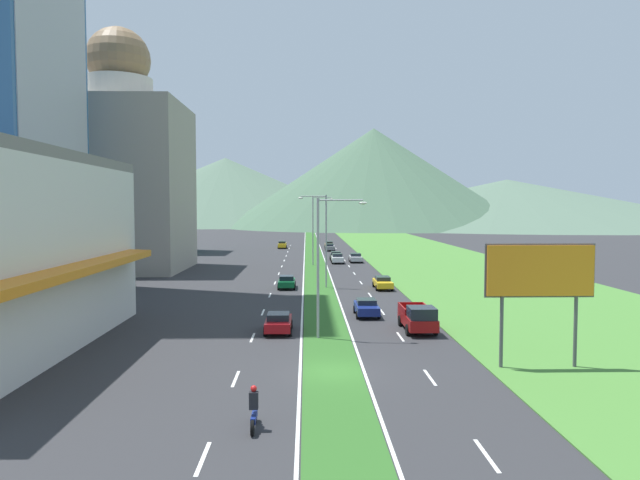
# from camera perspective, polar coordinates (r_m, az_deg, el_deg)

# --- Properties ---
(ground_plane) EXTENTS (600.00, 600.00, 0.00)m
(ground_plane) POSITION_cam_1_polar(r_m,az_deg,el_deg) (31.86, 1.23, -13.04)
(ground_plane) COLOR #2D2D30
(grass_median) EXTENTS (3.20, 240.00, 0.06)m
(grass_median) POSITION_cam_1_polar(r_m,az_deg,el_deg) (90.99, -0.50, -2.34)
(grass_median) COLOR #2D6023
(grass_median) RESTS_ON ground_plane
(grass_verge_right) EXTENTS (24.00, 240.00, 0.06)m
(grass_verge_right) POSITION_cam_1_polar(r_m,az_deg,el_deg) (93.61, 12.22, -2.26)
(grass_verge_right) COLOR #477F33
(grass_verge_right) RESTS_ON ground_plane
(lane_dash_left_1) EXTENTS (0.16, 2.80, 0.01)m
(lane_dash_left_1) POSITION_cam_1_polar(r_m,az_deg,el_deg) (22.23, -11.58, -20.53)
(lane_dash_left_1) COLOR silver
(lane_dash_left_1) RESTS_ON ground_plane
(lane_dash_left_2) EXTENTS (0.16, 2.80, 0.01)m
(lane_dash_left_2) POSITION_cam_1_polar(r_m,az_deg,el_deg) (31.02, -8.40, -13.52)
(lane_dash_left_2) COLOR silver
(lane_dash_left_2) RESTS_ON ground_plane
(lane_dash_left_3) EXTENTS (0.16, 2.80, 0.01)m
(lane_dash_left_3) POSITION_cam_1_polar(r_m,az_deg,el_deg) (40.12, -6.73, -9.63)
(lane_dash_left_3) COLOR silver
(lane_dash_left_3) RESTS_ON ground_plane
(lane_dash_left_4) EXTENTS (0.16, 2.80, 0.01)m
(lane_dash_left_4) POSITION_cam_1_polar(r_m,az_deg,el_deg) (49.36, -5.71, -7.18)
(lane_dash_left_4) COLOR silver
(lane_dash_left_4) RESTS_ON ground_plane
(lane_dash_left_5) EXTENTS (0.16, 2.80, 0.01)m
(lane_dash_left_5) POSITION_cam_1_polar(r_m,az_deg,el_deg) (58.67, -5.01, -5.50)
(lane_dash_left_5) COLOR silver
(lane_dash_left_5) RESTS_ON ground_plane
(lane_dash_left_6) EXTENTS (0.16, 2.80, 0.01)m
(lane_dash_left_6) POSITION_cam_1_polar(r_m,az_deg,el_deg) (68.02, -4.50, -4.28)
(lane_dash_left_6) COLOR silver
(lane_dash_left_6) RESTS_ON ground_plane
(lane_dash_left_7) EXTENTS (0.16, 2.80, 0.01)m
(lane_dash_left_7) POSITION_cam_1_polar(r_m,az_deg,el_deg) (77.40, -4.12, -3.36)
(lane_dash_left_7) COLOR silver
(lane_dash_left_7) RESTS_ON ground_plane
(lane_dash_left_8) EXTENTS (0.16, 2.80, 0.01)m
(lane_dash_left_8) POSITION_cam_1_polar(r_m,az_deg,el_deg) (86.79, -3.83, -2.64)
(lane_dash_left_8) COLOR silver
(lane_dash_left_8) RESTS_ON ground_plane
(lane_dash_left_9) EXTENTS (0.16, 2.80, 0.01)m
(lane_dash_left_9) POSITION_cam_1_polar(r_m,az_deg,el_deg) (96.20, -3.59, -2.05)
(lane_dash_left_9) COLOR silver
(lane_dash_left_9) RESTS_ON ground_plane
(lane_dash_left_10) EXTENTS (0.16, 2.80, 0.01)m
(lane_dash_left_10) POSITION_cam_1_polar(r_m,az_deg,el_deg) (105.62, -3.39, -1.58)
(lane_dash_left_10) COLOR silver
(lane_dash_left_10) RESTS_ON ground_plane
(lane_dash_left_11) EXTENTS (0.16, 2.80, 0.01)m
(lane_dash_left_11) POSITION_cam_1_polar(r_m,az_deg,el_deg) (115.05, -3.23, -1.18)
(lane_dash_left_11) COLOR silver
(lane_dash_left_11) RESTS_ON ground_plane
(lane_dash_left_12) EXTENTS (0.16, 2.80, 0.01)m
(lane_dash_left_12) POSITION_cam_1_polar(r_m,az_deg,el_deg) (124.48, -3.09, -0.84)
(lane_dash_left_12) COLOR silver
(lane_dash_left_12) RESTS_ON ground_plane
(lane_dash_left_13) EXTENTS (0.16, 2.80, 0.01)m
(lane_dash_left_13) POSITION_cam_1_polar(r_m,az_deg,el_deg) (133.92, -2.97, -0.55)
(lane_dash_left_13) COLOR silver
(lane_dash_left_13) RESTS_ON ground_plane
(lane_dash_right_1) EXTENTS (0.16, 2.80, 0.01)m
(lane_dash_right_1) POSITION_cam_1_polar(r_m,az_deg,el_deg) (22.86, 16.25, -19.90)
(lane_dash_right_1) COLOR silver
(lane_dash_right_1) RESTS_ON ground_plane
(lane_dash_right_2) EXTENTS (0.16, 2.80, 0.01)m
(lane_dash_right_2) POSITION_cam_1_polar(r_m,az_deg,el_deg) (31.48, 10.89, -13.29)
(lane_dash_right_2) COLOR silver
(lane_dash_right_2) RESTS_ON ground_plane
(lane_dash_right_3) EXTENTS (0.16, 2.80, 0.01)m
(lane_dash_right_3) POSITION_cam_1_polar(r_m,az_deg,el_deg) (40.48, 8.00, -9.52)
(lane_dash_right_3) COLOR silver
(lane_dash_right_3) RESTS_ON ground_plane
(lane_dash_right_4) EXTENTS (0.16, 2.80, 0.01)m
(lane_dash_right_4) POSITION_cam_1_polar(r_m,az_deg,el_deg) (49.65, 6.21, -7.12)
(lane_dash_right_4) COLOR silver
(lane_dash_right_4) RESTS_ON ground_plane
(lane_dash_right_5) EXTENTS (0.16, 2.80, 0.01)m
(lane_dash_right_5) POSITION_cam_1_polar(r_m,az_deg,el_deg) (58.91, 4.99, -5.46)
(lane_dash_right_5) COLOR silver
(lane_dash_right_5) RESTS_ON ground_plane
(lane_dash_right_6) EXTENTS (0.16, 2.80, 0.01)m
(lane_dash_right_6) POSITION_cam_1_polar(r_m,az_deg,el_deg) (68.23, 4.10, -4.26)
(lane_dash_right_6) COLOR silver
(lane_dash_right_6) RESTS_ON ground_plane
(lane_dash_right_7) EXTENTS (0.16, 2.80, 0.01)m
(lane_dash_right_7) POSITION_cam_1_polar(r_m,az_deg,el_deg) (77.58, 3.43, -3.34)
(lane_dash_right_7) COLOR silver
(lane_dash_right_7) RESTS_ON ground_plane
(lane_dash_right_8) EXTENTS (0.16, 2.80, 0.01)m
(lane_dash_right_8) POSITION_cam_1_polar(r_m,az_deg,el_deg) (86.96, 2.91, -2.62)
(lane_dash_right_8) COLOR silver
(lane_dash_right_8) RESTS_ON ground_plane
(lane_dash_right_9) EXTENTS (0.16, 2.80, 0.01)m
(lane_dash_right_9) POSITION_cam_1_polar(r_m,az_deg,el_deg) (96.35, 2.49, -2.04)
(lane_dash_right_9) COLOR silver
(lane_dash_right_9) RESTS_ON ground_plane
(lane_dash_right_10) EXTENTS (0.16, 2.80, 0.01)m
(lane_dash_right_10) POSITION_cam_1_polar(r_m,az_deg,el_deg) (105.76, 2.14, -1.57)
(lane_dash_right_10) COLOR silver
(lane_dash_right_10) RESTS_ON ground_plane
(lane_dash_right_11) EXTENTS (0.16, 2.80, 0.01)m
(lane_dash_right_11) POSITION_cam_1_polar(r_m,az_deg,el_deg) (115.17, 1.85, -1.17)
(lane_dash_right_11) COLOR silver
(lane_dash_right_11) RESTS_ON ground_plane
(lane_dash_right_12) EXTENTS (0.16, 2.80, 0.01)m
(lane_dash_right_12) POSITION_cam_1_polar(r_m,az_deg,el_deg) (124.60, 1.61, -0.83)
(lane_dash_right_12) COLOR silver
(lane_dash_right_12) RESTS_ON ground_plane
(lane_dash_right_13) EXTENTS (0.16, 2.80, 0.01)m
(lane_dash_right_13) POSITION_cam_1_polar(r_m,az_deg,el_deg) (134.02, 1.39, -0.54)
(lane_dash_right_13) COLOR silver
(lane_dash_right_13) RESTS_ON ground_plane
(edge_line_median_left) EXTENTS (0.16, 240.00, 0.01)m
(edge_line_median_left) POSITION_cam_1_polar(r_m,az_deg,el_deg) (90.99, -1.60, -2.36)
(edge_line_median_left) COLOR silver
(edge_line_median_left) RESTS_ON ground_plane
(edge_line_median_right) EXTENTS (0.16, 240.00, 0.01)m
(edge_line_median_right) POSITION_cam_1_polar(r_m,az_deg,el_deg) (91.04, 0.60, -2.35)
(edge_line_median_right) COLOR silver
(edge_line_median_right) RESTS_ON ground_plane
(domed_building) EXTENTS (17.93, 17.93, 34.06)m
(domed_building) POSITION_cam_1_polar(r_m,az_deg,el_deg) (86.28, -19.24, 6.23)
(domed_building) COLOR #9E9384
(domed_building) RESTS_ON ground_plane
(midrise_colored) EXTENTS (12.93, 12.93, 26.07)m
(midrise_colored) POSITION_cam_1_polar(r_m,az_deg,el_deg) (118.97, -16.36, 5.12)
(midrise_colored) COLOR teal
(midrise_colored) RESTS_ON ground_plane
(hill_far_left) EXTENTS (167.61, 167.61, 35.86)m
(hill_far_left) POSITION_cam_1_polar(r_m,az_deg,el_deg) (318.69, -9.38, 4.86)
(hill_far_left) COLOR #516B56
(hill_far_left) RESTS_ON ground_plane
(hill_far_center) EXTENTS (137.20, 137.20, 44.89)m
(hill_far_center) POSITION_cam_1_polar(r_m,az_deg,el_deg) (264.63, 5.35, 6.20)
(hill_far_center) COLOR #47664C
(hill_far_center) RESTS_ON ground_plane
(hill_far_right) EXTENTS (217.33, 217.33, 22.94)m
(hill_far_right) POSITION_cam_1_polar(r_m,az_deg,el_deg) (305.81, 18.10, 3.60)
(hill_far_right) COLOR #516B56
(hill_far_right) RESTS_ON ground_plane
(street_lamp_near) EXTENTS (3.38, 0.46, 9.58)m
(street_lamp_near) POSITION_cam_1_polar(r_m,az_deg,el_deg) (38.70, 0.36, -1.78)
(street_lamp_near) COLOR #99999E
(street_lamp_near) RESTS_ON ground_plane
(street_lamp_mid) EXTENTS (3.18, 0.41, 10.31)m
(street_lamp_mid) POSITION_cam_1_polar(r_m,az_deg,el_deg) (63.21, 0.32, 0.51)
(street_lamp_mid) COLOR #99999E
(street_lamp_mid) RESTS_ON ground_plane
(street_lamp_far) EXTENTS (3.22, 0.42, 10.61)m
(street_lamp_far) POSITION_cam_1_polar(r_m,az_deg,el_deg) (87.71, -0.50, 1.39)
(street_lamp_far) COLOR #99999E
(street_lamp_far) RESTS_ON ground_plane
(billboard_roadside) EXTENTS (6.14, 0.28, 6.96)m
(billboard_roadside) POSITION_cam_1_polar(r_m,az_deg,el_deg) (33.87, 21.08, -3.28)
(billboard_roadside) COLOR #4C4C51
(billboard_roadside) RESTS_ON ground_plane
(car_0) EXTENTS (1.95, 4.10, 1.41)m
(car_0) POSITION_cam_1_polar(r_m,az_deg,el_deg) (41.43, -4.16, -8.17)
(car_0) COLOR maroon
(car_0) RESTS_ON ground_plane
(car_1) EXTENTS (1.88, 4.72, 1.58)m
(car_1) POSITION_cam_1_polar(r_m,az_deg,el_deg) (124.68, -3.78, -0.46)
(car_1) COLOR yellow
(car_1) RESTS_ON ground_plane
(car_2) EXTENTS (2.03, 4.58, 1.46)m
(car_2) POSITION_cam_1_polar(r_m,az_deg,el_deg) (93.24, 3.56, -1.76)
(car_2) COLOR #B2B2B7
(car_2) RESTS_ON ground_plane
(car_3) EXTENTS (1.94, 4.17, 1.38)m
(car_3) POSITION_cam_1_polar(r_m,az_deg,el_deg) (47.58, 4.65, -6.69)
(car_3) COLOR navy
(car_3) RESTS_ON ground_plane
(car_4) EXTENTS (1.92, 4.08, 1.43)m
(car_4) POSITION_cam_1_polar(r_m,az_deg,el_deg) (63.30, -3.33, -4.18)
(car_4) COLOR #0C5128
(car_4) RESTS_ON ground_plane
(car_5) EXTENTS (1.96, 4.36, 1.45)m
(car_5) POSITION_cam_1_polar(r_m,az_deg,el_deg) (96.60, 1.58, -1.59)
(car_5) COLOR black
(car_5) RESTS_ON ground_plane
(car_6) EXTENTS (1.91, 4.13, 1.45)m
(car_6) POSITION_cam_1_polar(r_m,az_deg,el_deg) (116.92, 0.98, -0.73)
(car_6) COLOR slate
(car_6) RESTS_ON ground_plane
(car_7) EXTENTS (1.93, 4.13, 1.56)m
(car_7) POSITION_cam_1_polar(r_m,az_deg,el_deg) (91.34, 1.74, -1.84)
(car_7) COLOR silver
(car_7) RESTS_ON ground_plane
(car_8) EXTENTS (1.91, 4.45, 1.50)m
(car_8) POSITION_cam_1_polar(r_m,az_deg,el_deg) (124.51, 0.91, -0.48)
(car_8) COLOR #C6842D
(car_8) RESTS_ON ground_plane
(car_9) EXTENTS (1.90, 4.62, 1.36)m
(car_9) POSITION_cam_1_polar(r_m,az_deg,el_deg) (63.21, 6.27, -4.23)
(car_9) COLOR yellow
(car_9) RESTS_ON ground_plane
(pickup_truck_0) EXTENTS (2.18, 5.40, 2.00)m
(pickup_truck_0) POSITION_cam_1_polar(r_m,az_deg,el_deg) (42.13, 9.75, -7.67)
(pickup_truck_0) COLOR maroon
(pickup_truck_0) RESTS_ON ground_plane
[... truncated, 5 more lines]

